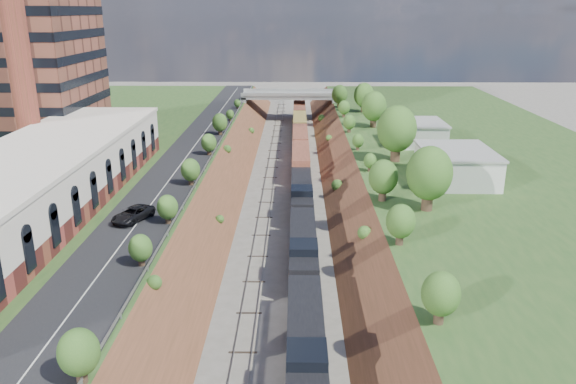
% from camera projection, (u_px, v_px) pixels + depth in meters
% --- Properties ---
extents(platform_left, '(44.00, 180.00, 5.00)m').
position_uv_depth(platform_left, '(69.00, 179.00, 85.76)').
color(platform_left, '#2B4E20').
rests_on(platform_left, ground).
extents(platform_right, '(44.00, 180.00, 5.00)m').
position_uv_depth(platform_right, '(502.00, 181.00, 84.86)').
color(platform_right, '#2B4E20').
rests_on(platform_right, ground).
extents(embankment_left, '(10.00, 180.00, 10.00)m').
position_uv_depth(embankment_left, '(213.00, 195.00, 86.24)').
color(embankment_left, brown).
rests_on(embankment_left, ground).
extents(embankment_right, '(10.00, 180.00, 10.00)m').
position_uv_depth(embankment_right, '(356.00, 196.00, 85.94)').
color(embankment_right, brown).
rests_on(embankment_right, ground).
extents(rail_left_track, '(1.58, 180.00, 0.18)m').
position_uv_depth(rail_left_track, '(267.00, 195.00, 86.09)').
color(rail_left_track, gray).
rests_on(rail_left_track, ground).
extents(rail_right_track, '(1.58, 180.00, 0.18)m').
position_uv_depth(rail_right_track, '(301.00, 195.00, 86.02)').
color(rail_right_track, gray).
rests_on(rail_right_track, ground).
extents(road, '(8.00, 180.00, 0.10)m').
position_uv_depth(road, '(182.00, 163.00, 84.73)').
color(road, black).
rests_on(road, platform_left).
extents(guardrail, '(0.10, 171.00, 0.70)m').
position_uv_depth(guardrail, '(208.00, 161.00, 84.33)').
color(guardrail, '#99999E').
rests_on(guardrail, platform_left).
extents(commercial_building, '(14.30, 62.30, 7.00)m').
position_uv_depth(commercial_building, '(31.00, 185.00, 62.92)').
color(commercial_building, brown).
rests_on(commercial_building, platform_left).
extents(smokestack, '(3.20, 3.20, 40.00)m').
position_uv_depth(smokestack, '(15.00, 27.00, 75.00)').
color(smokestack, brown).
rests_on(smokestack, platform_left).
extents(overpass, '(24.50, 8.30, 7.40)m').
position_uv_depth(overpass, '(289.00, 101.00, 143.47)').
color(overpass, gray).
rests_on(overpass, ground).
extents(white_building_near, '(9.00, 12.00, 4.00)m').
position_uv_depth(white_building_near, '(456.00, 166.00, 75.98)').
color(white_building_near, silver).
rests_on(white_building_near, platform_right).
extents(white_building_far, '(8.00, 10.00, 3.60)m').
position_uv_depth(white_building_far, '(419.00, 133.00, 96.96)').
color(white_building_far, silver).
rests_on(white_building_far, platform_right).
extents(tree_right_large, '(5.25, 5.25, 7.61)m').
position_uv_depth(tree_right_large, '(429.00, 174.00, 63.93)').
color(tree_right_large, '#473323').
rests_on(tree_right_large, platform_right).
extents(tree_left_crest, '(2.45, 2.45, 3.55)m').
position_uv_depth(tree_left_crest, '(130.00, 268.00, 46.05)').
color(tree_left_crest, '#473323').
rests_on(tree_left_crest, platform_left).
extents(freight_train, '(2.95, 119.06, 4.55)m').
position_uv_depth(freight_train, '(301.00, 164.00, 94.31)').
color(freight_train, black).
rests_on(freight_train, ground).
extents(suv, '(4.43, 5.92, 1.50)m').
position_uv_depth(suv, '(133.00, 214.00, 61.52)').
color(suv, black).
rests_on(suv, road).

